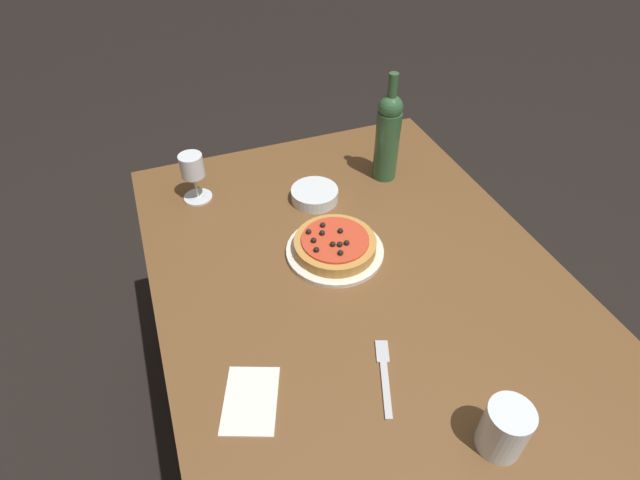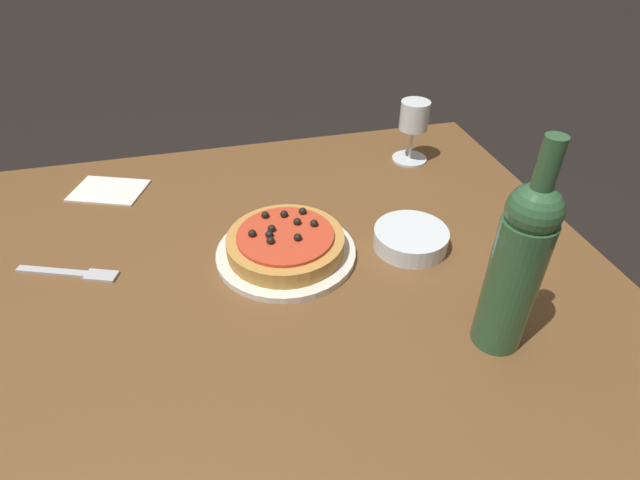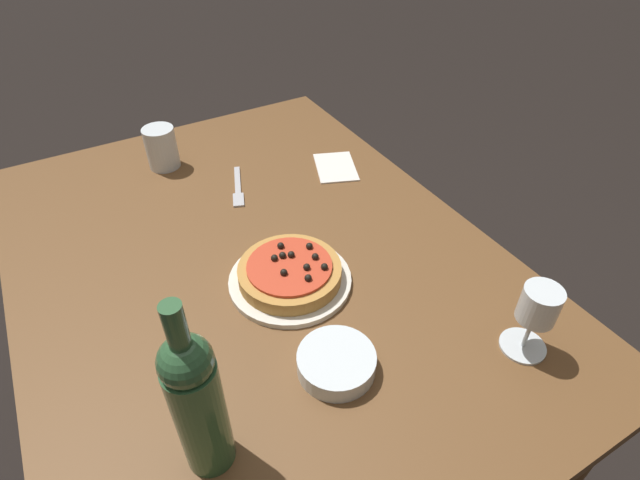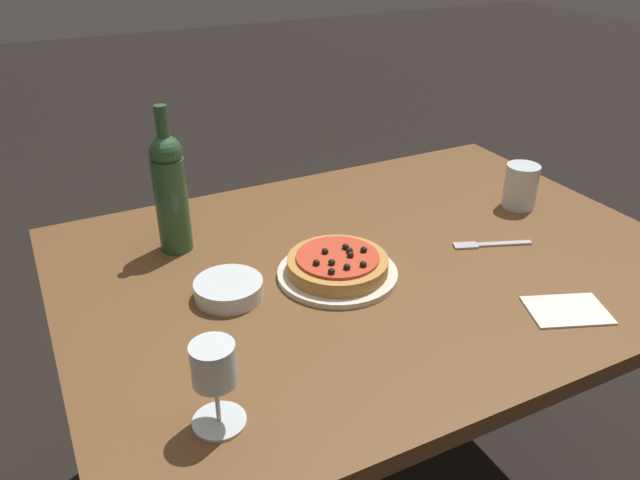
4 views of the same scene
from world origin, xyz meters
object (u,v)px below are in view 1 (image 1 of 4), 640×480
Objects in this scene: wine_bottle at (388,135)px; pizza at (335,244)px; dining_table at (360,302)px; side_bowl at (315,194)px; wine_glass at (192,169)px; fork at (384,372)px; dinner_plate at (335,251)px; water_cup at (505,429)px.

pizza is at bearing 134.62° from wine_bottle.
wine_bottle is (0.36, -0.23, 0.22)m from dining_table.
wine_glass is at bearing 68.16° from side_bowl.
fork is at bearing -160.89° from wine_glass.
wine_bottle is at bearing -4.82° from fork.
pizza is (0.11, 0.03, 0.11)m from dining_table.
side_bowl is (0.22, -0.03, 0.01)m from dinner_plate.
wine_bottle is at bearing -12.01° from water_cup.
fork is at bearing 31.74° from water_cup.
wine_glass is 0.97m from water_cup.
wine_bottle is 1.87× the size of fork.
fork is (-0.58, 0.07, -0.01)m from side_bowl.
dinner_plate is 0.76× the size of wine_bottle.
dining_table is 0.49m from wine_bottle.
water_cup reaches higher than pizza.
wine_bottle is 0.84m from water_cup.
dining_table is 9.26× the size of wine_glass.
side_bowl is at bearing 14.52° from fork.
dinner_plate is 1.43× the size of fork.
dinner_plate is 1.74× the size of wine_glass.
wine_glass reaches higher than dining_table.
wine_glass is at bearing 38.97° from pizza.
dining_table is 0.27m from fork.
dinner_plate is at bearing 14.24° from dining_table.
water_cup is (-0.56, -0.09, 0.05)m from dinner_plate.
pizza is 0.36m from fork.
dinner_plate is at bearing 15.18° from fork.
pizza reaches higher than fork.
wine_glass is 0.34m from side_bowl.
side_bowl reaches higher than fork.
pizza is 1.87× the size of water_cup.
wine_glass is 0.55m from wine_bottle.
pizza is at bearing 15.23° from fork.
wine_bottle reaches higher than water_cup.
pizza is at bearing 14.42° from dining_table.
dinner_plate is at bearing 134.66° from wine_bottle.
water_cup is 0.82× the size of side_bowl.
wine_bottle is at bearing -32.62° from dining_table.
dinner_plate is 0.56m from water_cup.
wine_bottle reaches higher than pizza.
wine_glass is at bearing 39.01° from dinner_plate.
wine_glass reaches higher than side_bowl.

